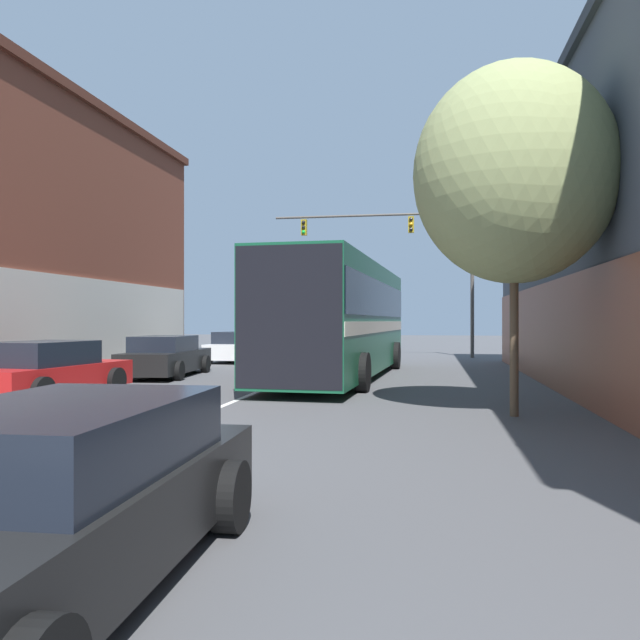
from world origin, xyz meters
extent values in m
cube|color=silver|center=(0.00, 18.15, 0.00)|extent=(0.14, 48.30, 0.01)
cube|color=beige|center=(-6.55, 16.42, 1.58)|extent=(0.24, 21.48, 3.16)
cube|color=#995138|center=(7.55, 16.57, 1.42)|extent=(0.24, 26.65, 2.85)
cube|color=#145133|center=(1.54, 20.74, 1.88)|extent=(3.11, 12.65, 3.30)
cube|color=black|center=(1.54, 20.74, 2.47)|extent=(3.14, 12.40, 1.06)
cube|color=beige|center=(1.54, 20.74, 1.61)|extent=(3.14, 12.52, 0.33)
cube|color=black|center=(1.23, 14.50, 1.88)|extent=(2.43, 0.18, 3.17)
cylinder|color=black|center=(0.47, 24.69, 0.50)|extent=(0.35, 1.01, 1.00)
cylinder|color=black|center=(3.01, 24.56, 0.50)|extent=(0.35, 1.01, 1.00)
cylinder|color=black|center=(0.08, 16.92, 0.50)|extent=(0.35, 1.01, 1.00)
cylinder|color=black|center=(2.62, 16.80, 0.50)|extent=(0.35, 1.01, 1.00)
cube|color=black|center=(1.85, 4.81, 0.47)|extent=(1.78, 4.62, 0.60)
cube|color=black|center=(1.84, 5.09, 1.00)|extent=(1.57, 2.42, 0.47)
cylinder|color=black|center=(0.95, 6.20, 0.30)|extent=(0.24, 0.61, 0.61)
cylinder|color=black|center=(2.64, 6.26, 0.30)|extent=(0.24, 0.61, 0.61)
cube|color=silver|center=(-4.05, 27.62, 0.49)|extent=(1.89, 4.32, 0.64)
cube|color=black|center=(-4.06, 27.41, 1.06)|extent=(1.62, 2.29, 0.51)
cylinder|color=black|center=(-4.79, 28.98, 0.30)|extent=(0.26, 0.61, 0.60)
cylinder|color=black|center=(-3.13, 28.87, 0.30)|extent=(0.26, 0.61, 0.60)
cylinder|color=black|center=(-4.97, 26.38, 0.30)|extent=(0.26, 0.61, 0.60)
cylinder|color=black|center=(-3.31, 26.26, 0.30)|extent=(0.26, 0.61, 0.60)
cube|color=red|center=(-4.40, 14.32, 0.48)|extent=(2.08, 4.38, 0.60)
cube|color=black|center=(-4.42, 14.10, 1.05)|extent=(1.75, 2.34, 0.55)
cylinder|color=black|center=(-5.14, 15.71, 0.32)|extent=(0.28, 0.65, 0.64)
cylinder|color=black|center=(-3.41, 15.54, 0.32)|extent=(0.28, 0.65, 0.64)
cylinder|color=black|center=(-3.66, 12.92, 0.32)|extent=(0.28, 0.65, 0.64)
cube|color=black|center=(-4.14, 20.23, 0.49)|extent=(2.07, 4.82, 0.66)
cube|color=black|center=(-4.12, 19.99, 1.07)|extent=(1.74, 2.57, 0.49)
cylinder|color=black|center=(-5.13, 21.60, 0.30)|extent=(0.27, 0.61, 0.59)
cylinder|color=black|center=(-3.40, 21.75, 0.30)|extent=(0.27, 0.61, 0.59)
cylinder|color=black|center=(-4.88, 18.70, 0.30)|extent=(0.27, 0.61, 0.59)
cylinder|color=black|center=(-3.15, 18.85, 0.30)|extent=(0.27, 0.61, 0.59)
cylinder|color=#514C47|center=(6.29, 32.30, 3.69)|extent=(0.18, 0.18, 7.38)
cylinder|color=#514C47|center=(1.38, 32.30, 7.08)|extent=(9.83, 0.12, 0.12)
cube|color=#9E8419|center=(3.35, 32.30, 6.56)|extent=(0.28, 0.24, 0.80)
sphere|color=black|center=(3.35, 32.15, 6.81)|extent=(0.18, 0.18, 0.18)
sphere|color=orange|center=(3.35, 32.15, 6.56)|extent=(0.18, 0.18, 0.18)
sphere|color=black|center=(3.35, 32.15, 6.31)|extent=(0.18, 0.18, 0.18)
cube|color=#9E8419|center=(-2.06, 32.30, 6.56)|extent=(0.28, 0.24, 0.80)
sphere|color=black|center=(-2.06, 32.15, 6.81)|extent=(0.18, 0.18, 0.18)
sphere|color=black|center=(-2.06, 32.15, 6.56)|extent=(0.18, 0.18, 0.18)
sphere|color=green|center=(-2.06, 32.15, 6.31)|extent=(0.18, 0.18, 0.18)
cylinder|color=brown|center=(5.85, 13.36, 1.48)|extent=(0.16, 0.16, 2.96)
ellipsoid|color=#99A366|center=(5.85, 13.36, 4.56)|extent=(3.76, 3.39, 4.14)
camera|label=1|loc=(4.31, 1.20, 1.79)|focal=35.00mm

